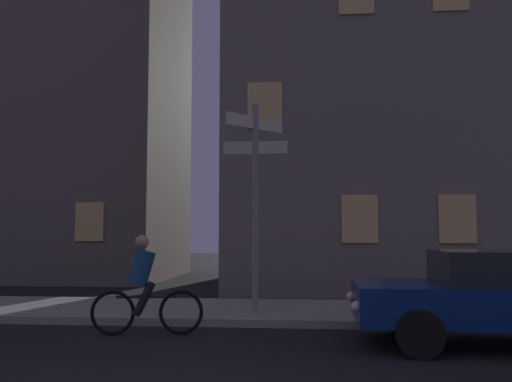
# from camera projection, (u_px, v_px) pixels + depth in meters

# --- Properties ---
(sidewalk_kerb) EXTENTS (40.00, 2.96, 0.14)m
(sidewalk_kerb) POSITION_uv_depth(u_px,v_px,m) (223.00, 311.00, 10.75)
(sidewalk_kerb) COLOR gray
(sidewalk_kerb) RESTS_ON ground_plane
(signpost) EXTENTS (1.23, 1.00, 3.96)m
(signpost) POSITION_uv_depth(u_px,v_px,m) (255.00, 189.00, 10.06)
(signpost) COLOR gray
(signpost) RESTS_ON sidewalk_kerb
(cyclist) EXTENTS (1.81, 0.38, 1.61)m
(cyclist) POSITION_uv_depth(u_px,v_px,m) (144.00, 288.00, 8.63)
(cyclist) COLOR black
(cyclist) RESTS_ON ground_plane
(building_left_block) EXTENTS (10.70, 6.57, 18.26)m
(building_left_block) POSITION_uv_depth(u_px,v_px,m) (39.00, 40.00, 20.58)
(building_left_block) COLOR #6B6056
(building_left_block) RESTS_ON ground_plane
(building_right_block) EXTENTS (11.91, 9.56, 17.75)m
(building_right_block) POSITION_uv_depth(u_px,v_px,m) (411.00, 24.00, 18.38)
(building_right_block) COLOR slate
(building_right_block) RESTS_ON ground_plane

